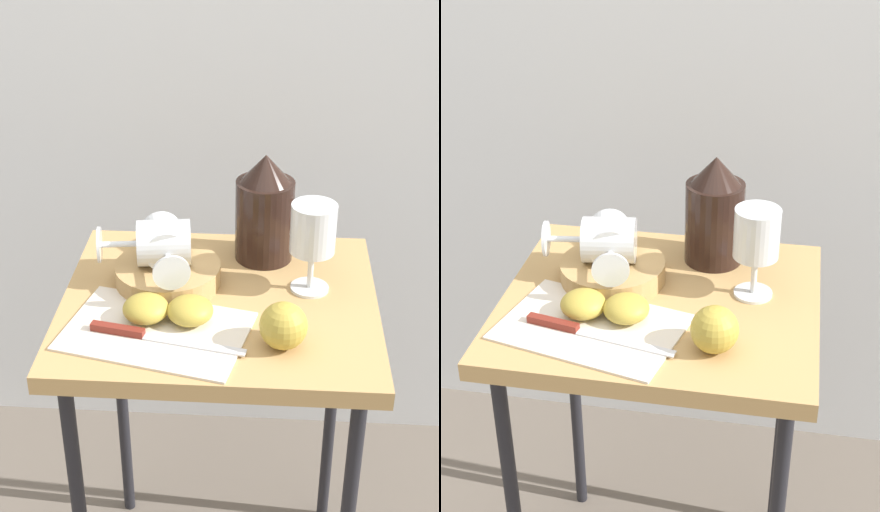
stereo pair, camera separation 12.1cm
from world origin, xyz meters
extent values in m
cube|color=white|center=(0.00, 0.52, 0.95)|extent=(2.40, 0.03, 1.89)
cube|color=tan|center=(0.00, 0.00, 0.67)|extent=(0.51, 0.45, 0.03)
cylinder|color=black|center=(-0.22, 0.19, 0.33)|extent=(0.02, 0.02, 0.66)
cylinder|color=black|center=(0.22, 0.19, 0.33)|extent=(0.02, 0.02, 0.66)
cube|color=silver|center=(-0.09, -0.10, 0.69)|extent=(0.31, 0.24, 0.00)
cylinder|color=tan|center=(-0.09, 0.05, 0.70)|extent=(0.18, 0.18, 0.03)
cylinder|color=black|center=(0.07, 0.14, 0.76)|extent=(0.10, 0.10, 0.15)
cylinder|color=#B23819|center=(0.07, 0.14, 0.73)|extent=(0.09, 0.09, 0.08)
cone|color=black|center=(0.07, 0.14, 0.86)|extent=(0.09, 0.09, 0.05)
torus|color=black|center=(0.14, 0.14, 0.77)|extent=(0.07, 0.01, 0.07)
cylinder|color=silver|center=(0.15, 0.04, 0.69)|extent=(0.06, 0.06, 0.00)
cylinder|color=silver|center=(0.15, 0.04, 0.72)|extent=(0.01, 0.01, 0.07)
cylinder|color=silver|center=(0.15, 0.04, 0.80)|extent=(0.07, 0.07, 0.08)
cylinder|color=#B23819|center=(0.15, 0.04, 0.78)|extent=(0.07, 0.07, 0.04)
cylinder|color=silver|center=(-0.10, 0.05, 0.76)|extent=(0.10, 0.09, 0.08)
cylinder|color=silver|center=(-0.17, 0.04, 0.76)|extent=(0.06, 0.02, 0.01)
cylinder|color=silver|center=(-0.20, 0.04, 0.76)|extent=(0.01, 0.06, 0.06)
cylinder|color=silver|center=(-0.10, 0.06, 0.76)|extent=(0.09, 0.10, 0.07)
cylinder|color=silver|center=(-0.08, -0.01, 0.76)|extent=(0.02, 0.06, 0.01)
cylinder|color=silver|center=(-0.07, -0.04, 0.76)|extent=(0.06, 0.02, 0.06)
ellipsoid|color=#B29938|center=(-0.11, -0.07, 0.71)|extent=(0.07, 0.07, 0.04)
ellipsoid|color=#B29938|center=(-0.04, -0.07, 0.71)|extent=(0.07, 0.07, 0.04)
sphere|color=#B29938|center=(0.10, -0.12, 0.72)|extent=(0.07, 0.07, 0.07)
cube|color=silver|center=(-0.03, -0.14, 0.69)|extent=(0.16, 0.05, 0.00)
cube|color=maroon|center=(-0.15, -0.11, 0.70)|extent=(0.09, 0.03, 0.01)
camera|label=1|loc=(0.08, -1.10, 1.38)|focal=55.87mm
camera|label=2|loc=(0.20, -1.08, 1.38)|focal=55.87mm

